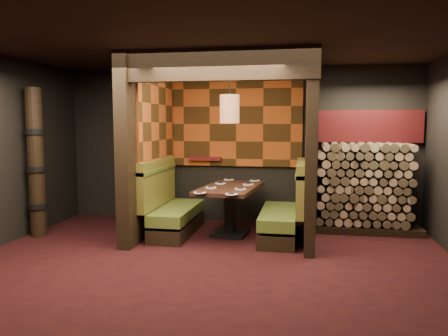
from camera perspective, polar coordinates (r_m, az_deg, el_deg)
floor at (r=5.69m, az=-2.39°, el=-13.05°), size 6.50×5.50×0.02m
ceiling at (r=5.48m, az=-2.53°, el=16.65°), size 6.50×5.50×0.02m
wall_back at (r=8.11m, az=1.84°, el=2.98°), size 6.50×0.02×2.85m
wall_front at (r=2.79m, az=-15.05°, el=-2.80°), size 6.50×0.02×2.85m
partition_left at (r=7.36m, az=-9.91°, el=2.60°), size 0.20×2.20×2.85m
partition_right at (r=6.96m, az=11.19°, el=2.39°), size 0.15×2.10×2.85m
header_beam at (r=6.12m, az=-1.26°, el=13.33°), size 2.85×0.18×0.44m
tapa_back_panel at (r=8.05m, az=1.62°, el=5.77°), size 2.40×0.06×1.55m
tapa_side_panel at (r=7.48m, az=-8.64°, el=5.93°), size 0.04×1.85×1.45m
lacquer_shelf at (r=8.13m, az=-2.47°, el=1.25°), size 0.60×0.12×0.07m
booth_bench_left at (r=7.37m, az=-6.92°, el=-5.40°), size 0.68×1.60×1.14m
booth_bench_right at (r=7.05m, az=8.02°, el=-5.92°), size 0.68×1.60×1.14m
dining_table at (r=7.14m, az=0.79°, el=-4.29°), size 0.99×1.62×0.81m
place_settings at (r=7.10m, az=0.79°, el=-2.32°), size 0.83×1.80×0.03m
pendant_lamp at (r=6.98m, az=0.74°, el=7.72°), size 0.31×0.31×1.02m
totem_column at (r=7.66m, az=-23.36°, el=0.54°), size 0.31×0.31×2.40m
firewood_stack at (r=7.76m, az=18.32°, el=-2.47°), size 1.73×0.70×1.50m
mosaic_header at (r=8.01m, az=18.23°, el=5.19°), size 1.83×0.10×0.56m
bay_front_post at (r=7.22m, az=11.88°, el=2.50°), size 0.08×0.08×2.85m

